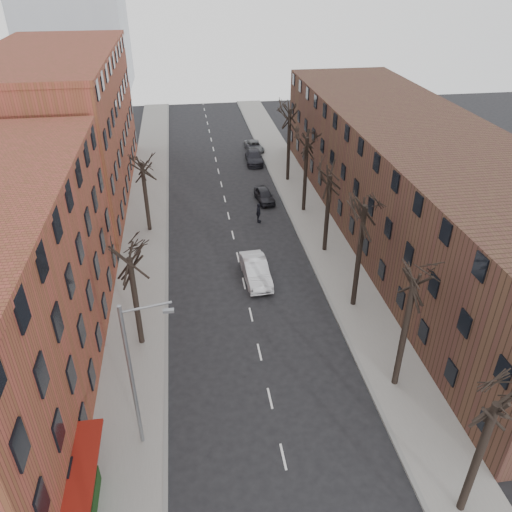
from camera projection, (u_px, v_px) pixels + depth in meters
name	position (u px, v px, depth m)	size (l,w,h in m)	color
sidewalk_left	(146.00, 225.00, 47.49)	(4.00, 90.00, 0.15)	gray
sidewalk_right	(310.00, 214.00, 49.51)	(4.00, 90.00, 0.15)	gray
building_left_far	(62.00, 129.00, 50.51)	(12.00, 28.00, 14.00)	brown
building_right	(415.00, 183.00, 43.74)	(12.00, 50.00, 10.00)	#462E21
tree_right_a	(459.00, 509.00, 23.28)	(5.20, 5.20, 10.00)	black
tree_right_b	(394.00, 384.00, 30.05)	(5.20, 5.20, 10.80)	black
tree_right_c	(353.00, 305.00, 36.81)	(5.20, 5.20, 11.60)	black
tree_right_d	(324.00, 251.00, 43.58)	(5.20, 5.20, 10.00)	black
tree_right_e	(303.00, 211.00, 50.35)	(5.20, 5.20, 10.80)	black
tree_right_f	(287.00, 180.00, 57.11)	(5.20, 5.20, 11.60)	black
tree_left_a	(142.00, 343.00, 33.20)	(5.20, 5.20, 9.50)	black
tree_left_b	(150.00, 231.00, 46.74)	(5.20, 5.20, 9.50)	black
streetlight	(134.00, 372.00, 23.91)	(2.45, 0.22, 9.03)	slate
silver_sedan	(256.00, 271.00, 39.26)	(1.81, 5.18, 1.71)	silver
parked_car_near	(264.00, 195.00, 51.95)	(1.60, 3.98, 1.36)	black
parked_car_mid	(254.00, 157.00, 61.65)	(2.02, 4.96, 1.44)	black
parked_car_far	(254.00, 146.00, 65.51)	(1.98, 4.29, 1.19)	slate
pedestrian_crossing	(259.00, 213.00, 47.70)	(1.15, 0.48, 1.97)	black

